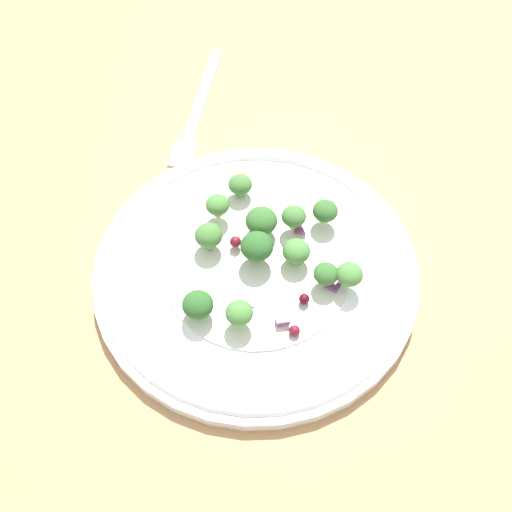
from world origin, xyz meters
TOP-DOWN VIEW (x-y plane):
  - ground_plane at (0.00, 0.00)cm, footprint 180.00×180.00cm
  - plate at (-2.59, -1.49)cm, footprint 27.92×27.92cm
  - dressing_pool at (-2.59, -1.49)cm, footprint 16.19×16.19cm
  - broccoli_floret_0 at (-8.43, 3.21)cm, footprint 2.24×2.24cm
  - broccoli_floret_1 at (-2.46, 6.37)cm, footprint 2.23×2.23cm
  - broccoli_floret_2 at (-3.75, 1.68)cm, footprint 2.37×2.37cm
  - broccoli_floret_3 at (-6.61, -6.05)cm, footprint 2.13×2.13cm
  - broccoli_floret_4 at (-6.04, -1.93)cm, footprint 2.78×2.78cm
  - broccoli_floret_5 at (-3.02, -1.53)cm, footprint 2.79×2.79cm
  - broccoli_floret_6 at (3.25, -4.69)cm, footprint 2.49×2.49cm
  - broccoli_floret_7 at (3.24, -1.29)cm, footprint 2.20×2.20cm
  - broccoli_floret_8 at (-3.34, -5.85)cm, footprint 2.38×2.38cm
  - broccoli_floret_9 at (-7.02, 0.71)cm, footprint 2.15×2.15cm
  - broccoli_floret_10 at (-9.81, -4.90)cm, footprint 2.20×2.20cm
  - broccoli_floret_11 at (-2.14, 4.51)cm, footprint 2.08×2.08cm
  - cranberry_0 at (-3.90, -3.67)cm, footprint 0.99×0.99cm
  - cranberry_1 at (2.95, 3.12)cm, footprint 0.91×0.91cm
  - cranberry_2 at (0.21, 3.24)cm, footprint 0.91×0.91cm
  - onion_bit_0 at (-2.22, 5.23)cm, footprint 1.38×1.49cm
  - onion_bit_1 at (-8.21, -6.20)cm, footprint 1.37×1.34cm
  - onion_bit_2 at (-6.93, 1.39)cm, footprint 1.01×1.17cm
  - onion_bit_3 at (2.22, 1.96)cm, footprint 1.28×1.36cm
  - onion_bit_4 at (1.33, -1.30)cm, footprint 1.48×1.53cm
  - fork at (-20.70, -12.80)cm, footprint 18.69×3.44cm

SIDE VIEW (x-z plane):
  - ground_plane at x=0.00cm, z-range -2.00..0.00cm
  - fork at x=-20.70cm, z-range 0.00..0.50cm
  - plate at x=-2.59cm, z-range 0.01..1.71cm
  - dressing_pool at x=-2.59cm, z-range 1.20..1.40cm
  - onion_bit_4 at x=1.33cm, z-range 1.26..1.57cm
  - onion_bit_1 at x=-8.21cm, z-range 1.22..1.64cm
  - onion_bit_0 at x=-2.22cm, z-range 1.30..1.76cm
  - cranberry_1 at x=2.95cm, z-range 1.39..2.30cm
  - onion_bit_2 at x=-6.93cm, z-range 1.69..2.01cm
  - onion_bit_3 at x=2.22cm, z-range 1.67..2.19cm
  - cranberry_2 at x=0.21cm, z-range 1.50..2.41cm
  - cranberry_0 at x=-3.90cm, z-range 1.71..2.70cm
  - broccoli_floret_10 at x=-9.81cm, z-range 1.61..3.84cm
  - broccoli_floret_2 at x=-3.75cm, z-range 1.69..4.09cm
  - broccoli_floret_6 at x=3.25cm, z-range 1.64..4.16cm
  - broccoli_floret_4 at x=-6.04cm, z-range 1.57..4.38cm
  - broccoli_floret_11 at x=-2.14cm, z-range 1.93..4.04cm
  - broccoli_floret_8 at x=-3.34cm, z-range 1.85..4.26cm
  - broccoli_floret_0 at x=-8.43cm, z-range 1.99..4.25cm
  - broccoli_floret_7 at x=3.24cm, z-range 2.02..4.24cm
  - broccoli_floret_1 at x=-2.46cm, z-range 2.01..4.27cm
  - broccoli_floret_3 at x=-6.61cm, z-range 2.15..4.30cm
  - broccoli_floret_9 at x=-7.02cm, z-range 2.20..4.37cm
  - broccoli_floret_5 at x=-3.02cm, z-range 2.01..4.84cm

